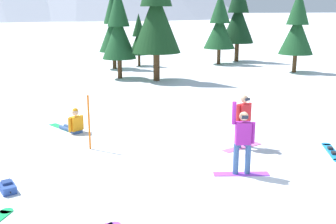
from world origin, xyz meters
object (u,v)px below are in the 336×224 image
object	(u,v)px
loose_snowboard_near_right	(332,152)
pine_tree_slender	(119,29)
snowboarder_midground	(243,120)
pine_tree_leaning	(220,25)
pine_tree_short	(139,38)
backpack_blue	(8,187)
pine_tree_tall	(297,27)
snowboarder_background	(73,124)
snowboarder_foreground	(243,141)
pine_tree_young	(113,26)
trail_marker_pole	(89,123)
pine_tree_twin	(238,15)
pine_tree_broad	(156,10)

from	to	relation	value
loose_snowboard_near_right	pine_tree_slender	distance (m)	16.69
snowboarder_midground	pine_tree_slender	size ratio (longest dim) A/B	0.30
pine_tree_leaning	pine_tree_short	size ratio (longest dim) A/B	1.42
backpack_blue	pine_tree_tall	distance (m)	23.69
snowboarder_background	pine_tree_slender	world-z (taller)	pine_tree_slender
snowboarder_background	snowboarder_foreground	bearing A→B (deg)	-57.26
pine_tree_leaning	pine_tree_tall	size ratio (longest dim) A/B	0.99
loose_snowboard_near_right	pine_tree_tall	size ratio (longest dim) A/B	0.30
backpack_blue	pine_tree_young	size ratio (longest dim) A/B	0.10
trail_marker_pole	pine_tree_short	size ratio (longest dim) A/B	0.44
pine_tree_leaning	pine_tree_tall	xyz separation A→B (m)	(2.86, -5.92, 0.03)
snowboarder_foreground	pine_tree_young	world-z (taller)	pine_tree_young
loose_snowboard_near_right	pine_tree_twin	size ratio (longest dim) A/B	0.25
snowboarder_midground	pine_tree_tall	size ratio (longest dim) A/B	0.30
snowboarder_foreground	pine_tree_tall	xyz separation A→B (m)	(13.12, 14.86, 2.20)
snowboarder_background	loose_snowboard_near_right	world-z (taller)	snowboarder_background
trail_marker_pole	pine_tree_young	distance (m)	18.51
trail_marker_pole	pine_tree_broad	distance (m)	13.56
loose_snowboard_near_right	pine_tree_leaning	world-z (taller)	pine_tree_leaning
pine_tree_young	pine_tree_twin	distance (m)	10.80
pine_tree_young	pine_tree_slender	bearing A→B (deg)	-99.50
pine_tree_short	pine_tree_slender	bearing A→B (deg)	-118.96
snowboarder_foreground	pine_tree_twin	world-z (taller)	pine_tree_twin
pine_tree_young	snowboarder_foreground	bearing A→B (deg)	-94.65
snowboarder_foreground	pine_tree_broad	size ratio (longest dim) A/B	0.26
pine_tree_tall	snowboarder_background	bearing A→B (deg)	-151.18
snowboarder_foreground	pine_tree_leaning	size ratio (longest dim) A/B	0.35
pine_tree_leaning	pine_tree_twin	world-z (taller)	pine_tree_twin
pine_tree_twin	pine_tree_broad	bearing A→B (deg)	-144.92
pine_tree_young	pine_tree_tall	size ratio (longest dim) A/B	1.00
pine_tree_tall	pine_tree_slender	bearing A→B (deg)	171.31
snowboarder_foreground	pine_tree_slender	size ratio (longest dim) A/B	0.35
pine_tree_young	pine_tree_twin	xyz separation A→B (m)	(10.76, 0.60, 0.72)
backpack_blue	pine_tree_slender	size ratio (longest dim) A/B	0.10
pine_tree_tall	pine_tree_slender	world-z (taller)	pine_tree_tall
backpack_blue	trail_marker_pole	world-z (taller)	trail_marker_pole
pine_tree_broad	pine_tree_slender	bearing A→B (deg)	138.78
loose_snowboard_near_right	backpack_blue	bearing A→B (deg)	176.88
snowboarder_midground	snowboarder_background	world-z (taller)	snowboarder_midground
loose_snowboard_near_right	pine_tree_slender	world-z (taller)	pine_tree_slender
snowboarder_background	pine_tree_broad	xyz separation A→B (m)	(6.52, 9.39, 3.99)
pine_tree_twin	pine_tree_tall	size ratio (longest dim) A/B	1.23
trail_marker_pole	pine_tree_broad	world-z (taller)	pine_tree_broad
pine_tree_short	snowboarder_midground	bearing A→B (deg)	-97.69
loose_snowboard_near_right	backpack_blue	distance (m)	9.47
pine_tree_short	trail_marker_pole	bearing A→B (deg)	-111.63
snowboarder_midground	snowboarder_background	distance (m)	6.11
snowboarder_background	pine_tree_young	world-z (taller)	pine_tree_young
pine_tree_broad	pine_tree_leaning	bearing A→B (deg)	37.94
loose_snowboard_near_right	snowboarder_background	bearing A→B (deg)	144.56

